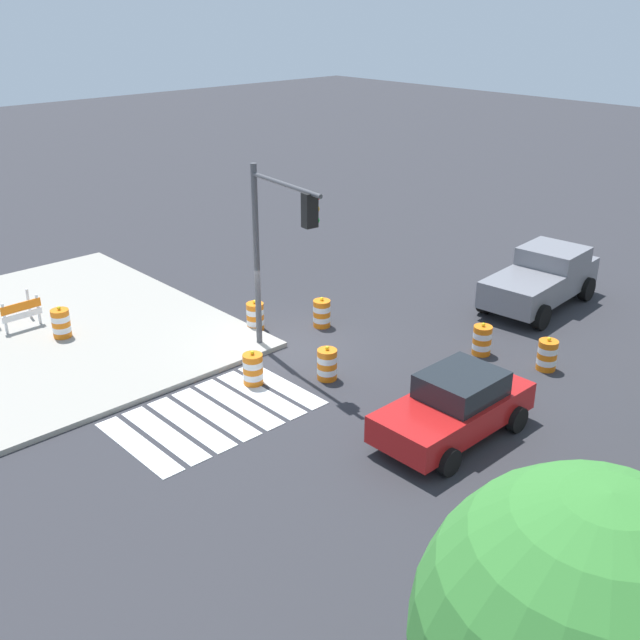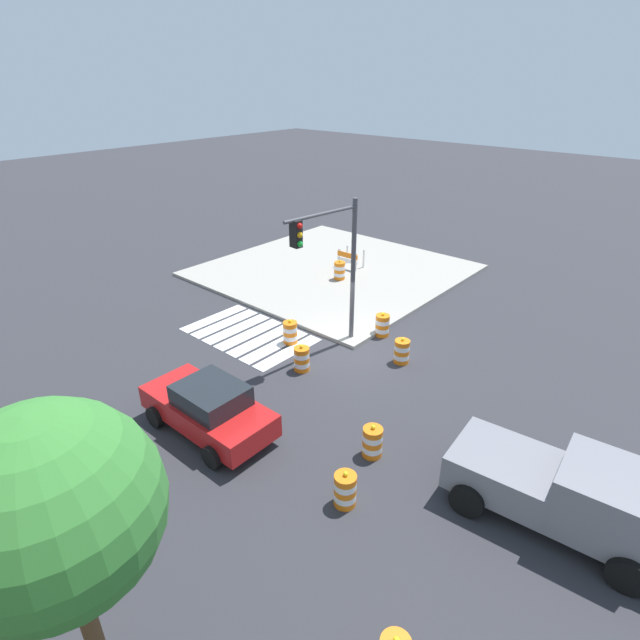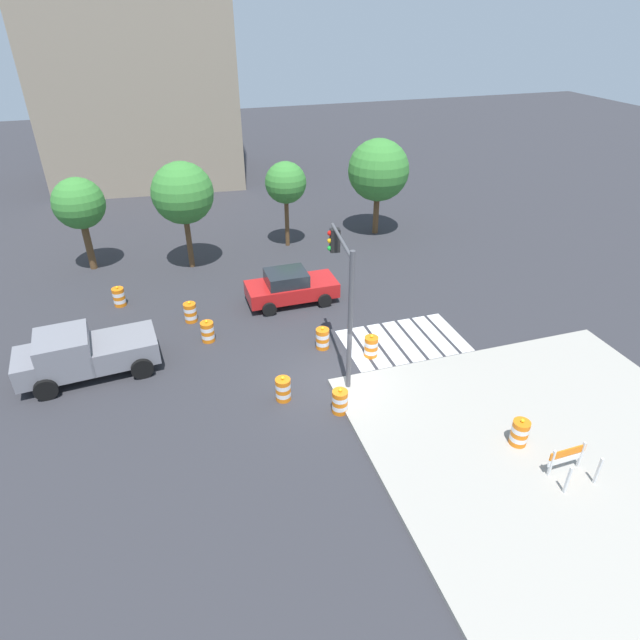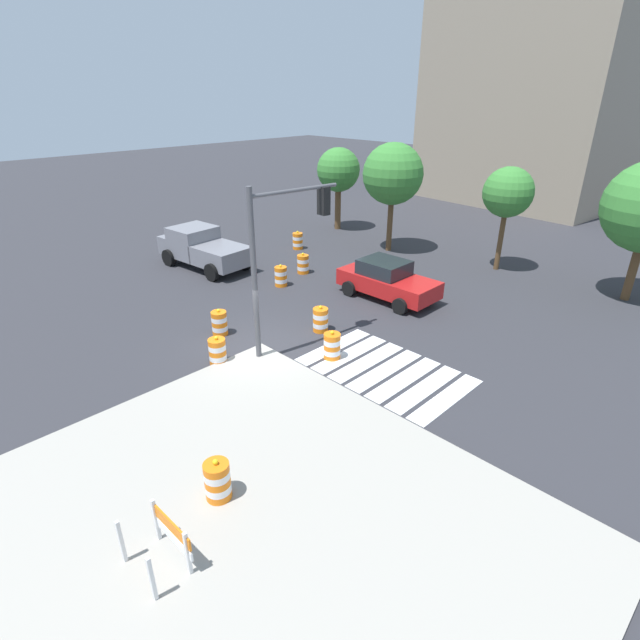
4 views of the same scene
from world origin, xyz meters
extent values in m
plane|color=#2D2D33|center=(0.00, 0.00, 0.00)|extent=(120.00, 120.00, 0.00)
cube|color=#9E998E|center=(6.00, -6.00, 0.07)|extent=(12.00, 12.00, 0.15)
cube|color=silver|center=(1.75, 1.80, 0.01)|extent=(0.60, 3.20, 0.02)
cube|color=silver|center=(2.50, 1.80, 0.01)|extent=(0.60, 3.20, 0.02)
cube|color=silver|center=(3.25, 1.80, 0.01)|extent=(0.60, 3.20, 0.02)
cube|color=silver|center=(4.00, 1.80, 0.01)|extent=(0.60, 3.20, 0.02)
cube|color=silver|center=(4.75, 1.80, 0.01)|extent=(0.60, 3.20, 0.02)
cube|color=silver|center=(5.50, 1.80, 0.01)|extent=(0.60, 3.20, 0.02)
cube|color=silver|center=(6.25, 1.80, 0.01)|extent=(0.60, 3.20, 0.02)
cube|color=red|center=(0.34, 6.61, 0.68)|extent=(4.31, 1.87, 0.70)
cube|color=#1E2328|center=(0.09, 6.61, 1.33)|extent=(1.91, 1.61, 0.60)
cylinder|color=black|center=(1.69, 7.57, 0.33)|extent=(0.66, 0.24, 0.66)
cylinder|color=black|center=(1.70, 5.67, 0.33)|extent=(0.66, 0.24, 0.66)
cylinder|color=black|center=(-1.01, 7.55, 0.33)|extent=(0.66, 0.24, 0.66)
cylinder|color=black|center=(-1.00, 5.65, 0.33)|extent=(0.66, 0.24, 0.66)
cube|color=slate|center=(-7.31, 3.47, 0.87)|extent=(2.67, 2.21, 0.90)
cube|color=slate|center=(-9.40, 3.29, 1.17)|extent=(2.07, 2.16, 1.50)
cylinder|color=black|center=(-10.11, 2.20, 0.42)|extent=(0.86, 0.37, 0.84)
cylinder|color=black|center=(-10.29, 4.23, 0.42)|extent=(0.86, 0.37, 0.84)
cylinder|color=black|center=(-6.72, 2.50, 0.42)|extent=(0.86, 0.37, 0.84)
cylinder|color=black|center=(-6.91, 4.53, 0.42)|extent=(0.86, 0.37, 0.84)
cylinder|color=orange|center=(2.24, 1.18, 0.09)|extent=(0.56, 0.56, 0.18)
cylinder|color=white|center=(2.24, 1.18, 0.27)|extent=(0.56, 0.56, 0.18)
cylinder|color=orange|center=(2.24, 1.18, 0.45)|extent=(0.56, 0.56, 0.18)
cylinder|color=white|center=(2.24, 1.18, 0.63)|extent=(0.56, 0.56, 0.18)
cylinder|color=orange|center=(2.24, 1.18, 0.81)|extent=(0.56, 0.56, 0.18)
sphere|color=yellow|center=(2.24, 1.18, 0.96)|extent=(0.12, 0.12, 0.12)
sphere|color=yellow|center=(-7.61, 8.73, 0.96)|extent=(0.12, 0.12, 0.12)
cylinder|color=orange|center=(-0.12, -1.71, 0.09)|extent=(0.56, 0.56, 0.18)
cylinder|color=white|center=(-0.12, -1.71, 0.27)|extent=(0.56, 0.56, 0.18)
cylinder|color=orange|center=(-0.12, -1.71, 0.45)|extent=(0.56, 0.56, 0.18)
cylinder|color=white|center=(-0.12, -1.71, 0.63)|extent=(0.56, 0.56, 0.18)
cylinder|color=orange|center=(-0.12, -1.71, 0.81)|extent=(0.56, 0.56, 0.18)
sphere|color=yellow|center=(-0.12, -1.71, 0.96)|extent=(0.12, 0.12, 0.12)
cylinder|color=orange|center=(0.53, 2.36, 0.09)|extent=(0.56, 0.56, 0.18)
cylinder|color=white|center=(0.53, 2.36, 0.27)|extent=(0.56, 0.56, 0.18)
cylinder|color=orange|center=(0.53, 2.36, 0.45)|extent=(0.56, 0.56, 0.18)
cylinder|color=white|center=(0.53, 2.36, 0.63)|extent=(0.56, 0.56, 0.18)
cylinder|color=orange|center=(0.53, 2.36, 0.81)|extent=(0.56, 0.56, 0.18)
sphere|color=yellow|center=(0.53, 2.36, 0.96)|extent=(0.12, 0.12, 0.12)
cylinder|color=orange|center=(-1.86, -0.44, 0.09)|extent=(0.56, 0.56, 0.18)
cylinder|color=white|center=(-1.86, -0.44, 0.27)|extent=(0.56, 0.56, 0.18)
cylinder|color=orange|center=(-1.86, -0.44, 0.45)|extent=(0.56, 0.56, 0.18)
cylinder|color=white|center=(-1.86, -0.44, 0.63)|extent=(0.56, 0.56, 0.18)
cylinder|color=orange|center=(-1.86, -0.44, 0.81)|extent=(0.56, 0.56, 0.18)
sphere|color=yellow|center=(-1.86, -0.44, 0.96)|extent=(0.12, 0.12, 0.12)
cylinder|color=orange|center=(-4.51, 6.22, 0.09)|extent=(0.56, 0.56, 0.18)
cylinder|color=white|center=(-4.51, 6.22, 0.27)|extent=(0.56, 0.56, 0.18)
cylinder|color=orange|center=(-4.51, 6.22, 0.45)|extent=(0.56, 0.56, 0.18)
cylinder|color=white|center=(-4.51, 6.22, 0.63)|extent=(0.56, 0.56, 0.18)
cylinder|color=orange|center=(-4.51, 6.22, 0.81)|extent=(0.56, 0.56, 0.18)
sphere|color=yellow|center=(-4.51, 6.22, 0.96)|extent=(0.12, 0.12, 0.12)
cylinder|color=orange|center=(-3.98, 4.34, 0.09)|extent=(0.56, 0.56, 0.18)
cylinder|color=white|center=(-3.98, 4.34, 0.27)|extent=(0.56, 0.56, 0.18)
cylinder|color=orange|center=(-3.98, 4.34, 0.45)|extent=(0.56, 0.56, 0.18)
cylinder|color=white|center=(-3.98, 4.34, 0.63)|extent=(0.56, 0.56, 0.18)
cylinder|color=orange|center=(-3.98, 4.34, 0.81)|extent=(0.56, 0.56, 0.18)
sphere|color=yellow|center=(-3.98, 4.34, 0.96)|extent=(0.12, 0.12, 0.12)
cylinder|color=orange|center=(4.85, -5.10, 0.24)|extent=(0.56, 0.56, 0.18)
cylinder|color=white|center=(4.85, -5.10, 0.42)|extent=(0.56, 0.56, 0.18)
cylinder|color=orange|center=(4.85, -5.10, 0.60)|extent=(0.56, 0.56, 0.18)
cylinder|color=white|center=(4.85, -5.10, 0.78)|extent=(0.56, 0.56, 0.18)
cylinder|color=orange|center=(4.85, -5.10, 0.96)|extent=(0.56, 0.56, 0.18)
sphere|color=yellow|center=(4.85, -5.10, 1.11)|extent=(0.12, 0.12, 0.12)
cube|color=silver|center=(4.93, -6.56, 0.65)|extent=(0.07, 0.07, 1.00)
cube|color=silver|center=(4.95, -7.26, 0.65)|extent=(0.07, 0.07, 1.00)
cube|color=silver|center=(6.03, -6.53, 0.65)|extent=(0.07, 0.07, 1.00)
cube|color=silver|center=(6.05, -7.23, 0.65)|extent=(0.07, 0.07, 1.00)
cube|color=orange|center=(5.48, -6.53, 0.90)|extent=(1.30, 0.07, 0.28)
cube|color=white|center=(5.48, -6.53, 0.60)|extent=(1.30, 0.07, 0.20)
cylinder|color=#4C4C51|center=(0.60, -0.60, 2.90)|extent=(0.18, 0.18, 5.50)
cylinder|color=#4C4C51|center=(0.79, 0.99, 5.35)|extent=(0.50, 3.19, 0.12)
cube|color=black|center=(0.93, 2.10, 4.90)|extent=(0.39, 0.32, 0.90)
sphere|color=red|center=(0.74, 2.12, 5.20)|extent=(0.20, 0.20, 0.20)
sphere|color=#F2A514|center=(0.74, 2.12, 4.90)|extent=(0.20, 0.20, 0.20)
sphere|color=green|center=(0.74, 2.12, 4.60)|extent=(0.20, 0.20, 0.20)
cylinder|color=brown|center=(-3.86, 12.12, 1.50)|extent=(0.29, 0.29, 3.01)
sphere|color=#387F33|center=(-3.86, 12.12, 4.12)|extent=(3.16, 3.16, 3.16)
camera|label=1|loc=(13.50, 16.06, 9.96)|focal=42.34mm
camera|label=2|loc=(-10.05, 13.51, 9.61)|focal=28.18mm
camera|label=3|loc=(-5.20, -15.51, 12.65)|focal=30.08mm
camera|label=4|loc=(12.02, -9.20, 8.17)|focal=27.53mm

